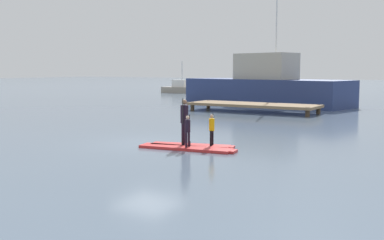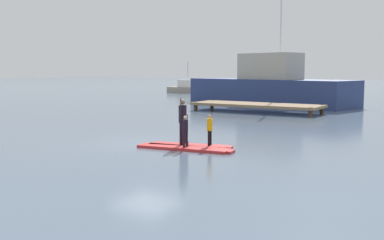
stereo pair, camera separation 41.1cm
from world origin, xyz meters
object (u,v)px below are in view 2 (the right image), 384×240
at_px(paddleboard_far, 190,146).
at_px(paddler_adult, 183,119).
at_px(paddler_child_solo, 185,129).
at_px(fishing_boat_white_large, 269,87).
at_px(paddleboard_near, 185,148).
at_px(paddler_child_front, 210,128).
at_px(fishing_boat_green_midground, 187,88).

xyz_separation_m(paddleboard_far, paddler_adult, (-0.29, -0.09, 1.04)).
height_order(paddler_child_solo, fishing_boat_white_large, fishing_boat_white_large).
distance_m(paddleboard_near, paddler_child_solo, 0.70).
bearing_deg(fishing_boat_white_large, paddler_child_front, -72.41).
height_order(paddler_child_solo, paddler_adult, paddler_adult).
height_order(paddler_adult, fishing_boat_green_midground, fishing_boat_green_midground).
xyz_separation_m(paddler_child_solo, paddler_child_front, (0.58, 0.78, 0.01)).
xyz_separation_m(paddler_adult, fishing_boat_green_midground, (-21.87, 33.92, -0.54)).
bearing_deg(paddleboard_near, fishing_boat_white_large, 105.59).
xyz_separation_m(paddleboard_near, fishing_boat_white_large, (-6.20, 22.22, 1.40)).
height_order(paddleboard_far, paddler_child_front, paddler_child_front).
distance_m(paddleboard_near, fishing_boat_white_large, 23.11).
relative_size(paddler_adult, paddler_child_front, 1.47).
bearing_deg(paddleboard_near, paddler_child_solo, 46.34).
bearing_deg(paddler_adult, fishing_boat_white_large, 104.86).
height_order(paddleboard_near, paddler_adult, paddler_adult).
xyz_separation_m(paddleboard_near, paddler_child_solo, (0.01, 0.01, 0.70)).
height_order(paddleboard_near, fishing_boat_green_midground, fishing_boat_green_midground).
bearing_deg(fishing_boat_white_large, paddler_adult, -75.14).
relative_size(paddleboard_near, fishing_boat_white_large, 0.25).
distance_m(paddleboard_near, fishing_boat_green_midground, 41.02).
bearing_deg(fishing_boat_white_large, paddler_child_solo, -74.37).
distance_m(paddleboard_far, fishing_boat_white_large, 22.51).
distance_m(paddler_adult, fishing_boat_green_midground, 40.36).
bearing_deg(paddleboard_near, paddler_child_front, 53.42).
distance_m(paddleboard_far, fishing_boat_green_midground, 40.45).
xyz_separation_m(paddler_adult, fishing_boat_white_large, (-5.76, 21.72, 0.36)).
xyz_separation_m(paddler_child_solo, paddleboard_far, (-0.16, 0.57, -0.70)).
relative_size(paddleboard_far, paddler_child_front, 2.71).
xyz_separation_m(paddleboard_near, paddleboard_far, (-0.15, 0.58, -0.00)).
bearing_deg(fishing_boat_white_large, paddleboard_near, -74.41).
height_order(paddler_child_solo, paddleboard_far, paddler_child_solo).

